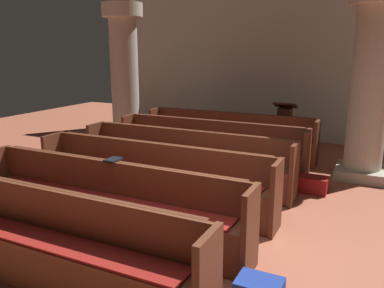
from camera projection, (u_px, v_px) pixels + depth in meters
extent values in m
plane|color=#AD5B42|center=(205.00, 250.00, 4.38)|extent=(19.20, 19.20, 0.00)
cube|color=silver|center=(311.00, 47.00, 9.17)|extent=(10.00, 0.16, 4.50)
cube|color=brown|center=(228.00, 135.00, 8.15)|extent=(3.48, 0.38, 0.05)
cube|color=brown|center=(231.00, 122.00, 8.24)|extent=(3.48, 0.04, 0.42)
cube|color=#562B1A|center=(232.00, 113.00, 8.23)|extent=(3.34, 0.06, 0.02)
cube|color=#5B2D1B|center=(155.00, 128.00, 8.90)|extent=(0.06, 0.44, 0.90)
cube|color=#5B2D1B|center=(316.00, 144.00, 7.40)|extent=(0.06, 0.44, 0.90)
cube|color=brown|center=(225.00, 147.00, 8.05)|extent=(3.48, 0.03, 0.42)
cube|color=maroon|center=(228.00, 133.00, 8.12)|extent=(3.20, 0.32, 0.02)
cube|color=brown|center=(209.00, 145.00, 7.25)|extent=(3.48, 0.38, 0.05)
cube|color=brown|center=(212.00, 131.00, 7.34)|extent=(3.48, 0.04, 0.42)
cube|color=#562B1A|center=(214.00, 120.00, 7.34)|extent=(3.34, 0.06, 0.02)
cube|color=#5B2D1B|center=(129.00, 137.00, 8.00)|extent=(0.06, 0.44, 0.90)
cube|color=#5B2D1B|center=(307.00, 157.00, 6.50)|extent=(0.06, 0.44, 0.90)
cube|color=brown|center=(205.00, 159.00, 7.15)|extent=(3.48, 0.03, 0.42)
cube|color=maroon|center=(208.00, 143.00, 7.22)|extent=(3.20, 0.32, 0.02)
cube|color=brown|center=(184.00, 159.00, 6.35)|extent=(3.48, 0.38, 0.05)
cube|color=brown|center=(188.00, 143.00, 6.44)|extent=(3.48, 0.04, 0.42)
cube|color=#562B1A|center=(189.00, 130.00, 6.44)|extent=(3.34, 0.06, 0.02)
cube|color=#5B2D1B|center=(97.00, 148.00, 7.10)|extent=(0.06, 0.44, 0.90)
cube|color=#5B2D1B|center=(294.00, 174.00, 5.60)|extent=(0.06, 0.44, 0.90)
cube|color=brown|center=(179.00, 175.00, 6.25)|extent=(3.48, 0.03, 0.42)
cube|color=maroon|center=(183.00, 157.00, 6.32)|extent=(3.20, 0.32, 0.02)
cube|color=brown|center=(150.00, 176.00, 5.45)|extent=(3.48, 0.38, 0.05)
cube|color=brown|center=(156.00, 158.00, 5.54)|extent=(3.48, 0.04, 0.42)
cube|color=#562B1A|center=(158.00, 143.00, 5.54)|extent=(3.34, 0.06, 0.02)
cube|color=#5B2D1B|center=(55.00, 162.00, 6.20)|extent=(0.06, 0.44, 0.90)
cube|color=#5B2D1B|center=(276.00, 198.00, 4.70)|extent=(0.06, 0.44, 0.90)
cube|color=brown|center=(144.00, 196.00, 5.35)|extent=(3.48, 0.03, 0.42)
cube|color=maroon|center=(149.00, 174.00, 5.43)|extent=(3.20, 0.32, 0.02)
cube|color=brown|center=(104.00, 201.00, 4.55)|extent=(3.48, 0.38, 0.05)
cube|color=brown|center=(112.00, 178.00, 4.65)|extent=(3.48, 0.04, 0.42)
cube|color=#562B1A|center=(113.00, 161.00, 4.64)|extent=(3.34, 0.06, 0.02)
cube|color=#5B2D1B|center=(250.00, 233.00, 3.81)|extent=(0.06, 0.44, 0.90)
cube|color=brown|center=(95.00, 226.00, 4.45)|extent=(3.48, 0.03, 0.42)
cube|color=maroon|center=(102.00, 199.00, 4.53)|extent=(3.20, 0.32, 0.02)
cube|color=brown|center=(34.00, 239.00, 3.65)|extent=(3.48, 0.38, 0.05)
cube|color=brown|center=(46.00, 209.00, 3.75)|extent=(3.48, 0.04, 0.42)
cube|color=#562B1A|center=(48.00, 188.00, 3.74)|extent=(3.34, 0.06, 0.02)
cube|color=brown|center=(21.00, 270.00, 3.56)|extent=(3.48, 0.03, 0.42)
cube|color=maroon|center=(32.00, 236.00, 3.63)|extent=(3.20, 0.32, 0.02)
cube|color=#B6AD9A|center=(361.00, 172.00, 6.85)|extent=(0.84, 0.84, 0.18)
cylinder|color=beige|center=(370.00, 90.00, 6.51)|extent=(0.62, 0.62, 2.71)
cube|color=#B6AD9A|center=(127.00, 140.00, 9.31)|extent=(0.84, 0.84, 0.18)
cylinder|color=beige|center=(125.00, 79.00, 8.97)|extent=(0.62, 0.62, 2.71)
cylinder|color=beige|center=(122.00, 10.00, 8.62)|extent=(0.90, 0.90, 0.30)
cube|color=#411E13|center=(283.00, 149.00, 8.72)|extent=(0.45, 0.45, 0.06)
cube|color=#4C2316|center=(284.00, 129.00, 8.61)|extent=(0.28, 0.28, 0.95)
cube|color=#502518|center=(285.00, 105.00, 8.49)|extent=(0.48, 0.35, 0.15)
cube|color=black|center=(113.00, 160.00, 4.63)|extent=(0.14, 0.21, 0.03)
cube|color=maroon|center=(313.00, 184.00, 6.14)|extent=(0.44, 0.32, 0.25)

